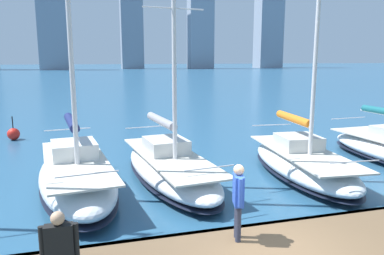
% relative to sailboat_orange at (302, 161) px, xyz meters
% --- Properties ---
extents(dock_pier, '(28.00, 2.80, 0.60)m').
position_rel_sailboat_orange_xyz_m(dock_pier, '(4.60, 6.05, -0.10)').
color(dock_pier, brown).
rests_on(dock_pier, ground).
extents(city_skyline, '(176.28, 19.89, 54.53)m').
position_rel_sailboat_orange_xyz_m(city_skyline, '(0.54, -157.28, 22.81)').
color(city_skyline, '#85909F').
rests_on(city_skyline, ground).
extents(sailboat_orange, '(3.24, 7.55, 11.38)m').
position_rel_sailboat_orange_xyz_m(sailboat_orange, '(0.00, 0.00, 0.00)').
color(sailboat_orange, silver).
rests_on(sailboat_orange, ground).
extents(sailboat_grey, '(3.38, 8.14, 9.98)m').
position_rel_sailboat_orange_xyz_m(sailboat_grey, '(5.31, -0.80, -0.01)').
color(sailboat_grey, white).
rests_on(sailboat_grey, ground).
extents(sailboat_navy, '(3.36, 7.71, 12.42)m').
position_rel_sailboat_orange_xyz_m(sailboat_navy, '(8.75, -0.32, 0.10)').
color(sailboat_navy, silver).
rests_on(sailboat_navy, ground).
extents(person_black_shirt, '(0.62, 0.23, 1.70)m').
position_rel_sailboat_orange_xyz_m(person_black_shirt, '(8.81, 6.85, 0.99)').
color(person_black_shirt, '#2D3347').
rests_on(person_black_shirt, dock_pier).
extents(person_blue_shirt, '(0.31, 0.64, 1.79)m').
position_rel_sailboat_orange_xyz_m(person_blue_shirt, '(5.07, 5.42, 1.04)').
color(person_blue_shirt, '#2D3347').
rests_on(person_blue_shirt, dock_pier).
extents(channel_buoy, '(0.70, 0.70, 1.40)m').
position_rel_sailboat_orange_xyz_m(channel_buoy, '(12.52, -10.60, -0.28)').
color(channel_buoy, red).
rests_on(channel_buoy, ground).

